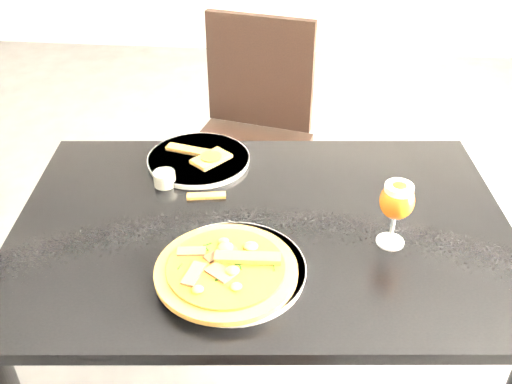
# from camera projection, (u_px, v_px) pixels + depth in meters

# --- Properties ---
(ground) EXTENTS (6.00, 6.00, 0.00)m
(ground) POSITION_uv_depth(u_px,v_px,m) (241.00, 373.00, 1.92)
(ground) COLOR #4A4A4C
(ground) RESTS_ON ground
(dining_table) EXTENTS (1.27, 0.91, 0.75)m
(dining_table) POSITION_uv_depth(u_px,v_px,m) (262.00, 251.00, 1.43)
(dining_table) COLOR black
(dining_table) RESTS_ON ground
(chair_far) EXTENTS (0.53, 0.53, 0.95)m
(chair_far) POSITION_uv_depth(u_px,v_px,m) (249.00, 136.00, 2.20)
(chair_far) COLOR black
(chair_far) RESTS_ON ground
(plate_main) EXTENTS (0.33, 0.33, 0.02)m
(plate_main) POSITION_uv_depth(u_px,v_px,m) (233.00, 270.00, 1.23)
(plate_main) COLOR white
(plate_main) RESTS_ON dining_table
(pizza) EXTENTS (0.30, 0.30, 0.03)m
(pizza) POSITION_uv_depth(u_px,v_px,m) (227.00, 269.00, 1.21)
(pizza) COLOR brown
(pizza) RESTS_ON plate_main
(plate_second) EXTENTS (0.37, 0.37, 0.02)m
(plate_second) POSITION_uv_depth(u_px,v_px,m) (199.00, 160.00, 1.61)
(plate_second) COLOR white
(plate_second) RESTS_ON dining_table
(crust_scraps) EXTENTS (0.20, 0.13, 0.01)m
(crust_scraps) POSITION_uv_depth(u_px,v_px,m) (203.00, 156.00, 1.60)
(crust_scraps) COLOR brown
(crust_scraps) RESTS_ON plate_second
(loose_crust) EXTENTS (0.10, 0.04, 0.01)m
(loose_crust) POSITION_uv_depth(u_px,v_px,m) (206.00, 196.00, 1.47)
(loose_crust) COLOR brown
(loose_crust) RESTS_ON dining_table
(sauce_cup) EXTENTS (0.06, 0.06, 0.04)m
(sauce_cup) POSITION_uv_depth(u_px,v_px,m) (164.00, 178.00, 1.51)
(sauce_cup) COLOR #B3B4A2
(sauce_cup) RESTS_ON dining_table
(beer_glass) EXTENTS (0.08, 0.08, 0.16)m
(beer_glass) POSITION_uv_depth(u_px,v_px,m) (397.00, 201.00, 1.25)
(beer_glass) COLOR silver
(beer_glass) RESTS_ON dining_table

